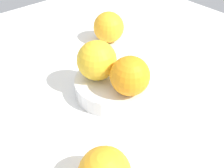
{
  "coord_description": "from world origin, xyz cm",
  "views": [
    {
      "loc": [
        -27.03,
        -31.54,
        36.75
      ],
      "look_at": [
        0.0,
        0.0,
        2.17
      ],
      "focal_mm": 40.81,
      "sensor_mm": 36.0,
      "label": 1
    }
  ],
  "objects": [
    {
      "name": "orange_in_bowl_0",
      "position": [
        -1.8,
        2.58,
        7.69
      ],
      "size": [
        8.16,
        8.16,
        8.16
      ],
      "primitive_type": "sphere",
      "color": "yellow",
      "rests_on": "fruit_bowl"
    },
    {
      "name": "orange_in_bowl_1",
      "position": [
        -0.13,
        -5.19,
        7.43
      ],
      "size": [
        7.64,
        7.64,
        7.64
      ],
      "primitive_type": "sphere",
      "color": "orange",
      "rests_on": "fruit_bowl"
    },
    {
      "name": "ground_plane",
      "position": [
        0.0,
        0.0,
        -1.0
      ],
      "size": [
        110.0,
        110.0,
        2.0
      ],
      "primitive_type": "cube",
      "color": "white"
    },
    {
      "name": "fruit_bowl",
      "position": [
        0.0,
        0.0,
        1.71
      ],
      "size": [
        15.78,
        15.78,
        3.61
      ],
      "color": "white",
      "rests_on": "ground_plane"
    },
    {
      "name": "side_plate",
      "position": [
        -20.61,
        9.94,
        0.4
      ],
      "size": [
        16.5,
        16.5,
        0.8
      ],
      "primitive_type": "cylinder",
      "color": "white",
      "rests_on": "ground_plane"
    },
    {
      "name": "orange_loose_1",
      "position": [
        13.54,
        17.18,
        4.2
      ],
      "size": [
        8.4,
        8.4,
        8.4
      ],
      "primitive_type": "sphere",
      "color": "#F9A823",
      "rests_on": "ground_plane"
    }
  ]
}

